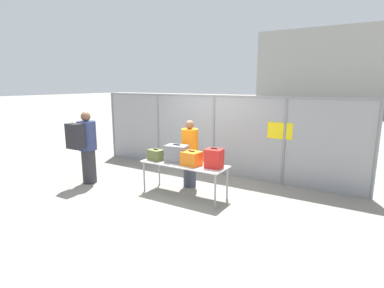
{
  "coord_description": "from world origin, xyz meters",
  "views": [
    {
      "loc": [
        3.69,
        -5.48,
        2.46
      ],
      "look_at": [
        0.07,
        0.48,
        1.05
      ],
      "focal_mm": 28.0,
      "sensor_mm": 36.0,
      "label": 1
    }
  ],
  "objects_px": {
    "suitcase_orange": "(192,158)",
    "traveler_hooded": "(85,145)",
    "utility_trailer": "(277,151)",
    "suitcase_red": "(214,158)",
    "suitcase_olive": "(156,155)",
    "suitcase_grey": "(177,154)",
    "inspection_table": "(184,166)",
    "security_worker_near": "(190,153)"
  },
  "relations": [
    {
      "from": "suitcase_grey",
      "to": "security_worker_near",
      "type": "relative_size",
      "value": 0.33
    },
    {
      "from": "suitcase_grey",
      "to": "suitcase_orange",
      "type": "relative_size",
      "value": 1.3
    },
    {
      "from": "suitcase_red",
      "to": "suitcase_orange",
      "type": "bearing_deg",
      "value": -171.11
    },
    {
      "from": "inspection_table",
      "to": "utility_trailer",
      "type": "bearing_deg",
      "value": 75.34
    },
    {
      "from": "suitcase_olive",
      "to": "security_worker_near",
      "type": "distance_m",
      "value": 0.84
    },
    {
      "from": "traveler_hooded",
      "to": "utility_trailer",
      "type": "height_order",
      "value": "traveler_hooded"
    },
    {
      "from": "inspection_table",
      "to": "utility_trailer",
      "type": "xyz_separation_m",
      "value": [
        0.99,
        3.8,
        -0.27
      ]
    },
    {
      "from": "suitcase_grey",
      "to": "suitcase_olive",
      "type": "bearing_deg",
      "value": -169.28
    },
    {
      "from": "inspection_table",
      "to": "security_worker_near",
      "type": "distance_m",
      "value": 0.63
    },
    {
      "from": "suitcase_grey",
      "to": "suitcase_orange",
      "type": "bearing_deg",
      "value": -6.51
    },
    {
      "from": "security_worker_near",
      "to": "utility_trailer",
      "type": "relative_size",
      "value": 0.39
    },
    {
      "from": "suitcase_olive",
      "to": "utility_trailer",
      "type": "xyz_separation_m",
      "value": [
        1.71,
        3.89,
        -0.45
      ]
    },
    {
      "from": "suitcase_olive",
      "to": "suitcase_orange",
      "type": "xyz_separation_m",
      "value": [
        0.93,
        0.05,
        0.03
      ]
    },
    {
      "from": "suitcase_olive",
      "to": "traveler_hooded",
      "type": "height_order",
      "value": "traveler_hooded"
    },
    {
      "from": "suitcase_grey",
      "to": "suitcase_red",
      "type": "xyz_separation_m",
      "value": [
        0.92,
        0.03,
        0.01
      ]
    },
    {
      "from": "utility_trailer",
      "to": "suitcase_red",
      "type": "bearing_deg",
      "value": -94.24
    },
    {
      "from": "inspection_table",
      "to": "suitcase_orange",
      "type": "height_order",
      "value": "suitcase_orange"
    },
    {
      "from": "suitcase_red",
      "to": "utility_trailer",
      "type": "xyz_separation_m",
      "value": [
        0.28,
        3.76,
        -0.52
      ]
    },
    {
      "from": "suitcase_grey",
      "to": "suitcase_red",
      "type": "distance_m",
      "value": 0.92
    },
    {
      "from": "suitcase_grey",
      "to": "suitcase_orange",
      "type": "height_order",
      "value": "suitcase_grey"
    },
    {
      "from": "suitcase_grey",
      "to": "traveler_hooded",
      "type": "height_order",
      "value": "traveler_hooded"
    },
    {
      "from": "security_worker_near",
      "to": "suitcase_red",
      "type": "bearing_deg",
      "value": 149.77
    },
    {
      "from": "suitcase_grey",
      "to": "traveler_hooded",
      "type": "xyz_separation_m",
      "value": [
        -2.31,
        -0.58,
        0.06
      ]
    },
    {
      "from": "suitcase_olive",
      "to": "suitcase_orange",
      "type": "distance_m",
      "value": 0.93
    },
    {
      "from": "suitcase_grey",
      "to": "suitcase_red",
      "type": "relative_size",
      "value": 1.25
    },
    {
      "from": "inspection_table",
      "to": "suitcase_olive",
      "type": "height_order",
      "value": "suitcase_olive"
    },
    {
      "from": "inspection_table",
      "to": "suitcase_orange",
      "type": "distance_m",
      "value": 0.3
    },
    {
      "from": "inspection_table",
      "to": "utility_trailer",
      "type": "height_order",
      "value": "inspection_table"
    },
    {
      "from": "suitcase_red",
      "to": "traveler_hooded",
      "type": "distance_m",
      "value": 3.29
    },
    {
      "from": "suitcase_orange",
      "to": "traveler_hooded",
      "type": "distance_m",
      "value": 2.78
    },
    {
      "from": "suitcase_grey",
      "to": "inspection_table",
      "type": "bearing_deg",
      "value": -2.02
    },
    {
      "from": "traveler_hooded",
      "to": "security_worker_near",
      "type": "bearing_deg",
      "value": 30.28
    },
    {
      "from": "suitcase_red",
      "to": "security_worker_near",
      "type": "xyz_separation_m",
      "value": [
        -0.93,
        0.53,
        -0.1
      ]
    },
    {
      "from": "traveler_hooded",
      "to": "suitcase_olive",
      "type": "bearing_deg",
      "value": 18.87
    },
    {
      "from": "suitcase_red",
      "to": "suitcase_olive",
      "type": "bearing_deg",
      "value": -174.89
    },
    {
      "from": "suitcase_orange",
      "to": "traveler_hooded",
      "type": "relative_size",
      "value": 0.23
    },
    {
      "from": "inspection_table",
      "to": "suitcase_olive",
      "type": "distance_m",
      "value": 0.75
    },
    {
      "from": "suitcase_orange",
      "to": "suitcase_red",
      "type": "height_order",
      "value": "suitcase_red"
    },
    {
      "from": "suitcase_grey",
      "to": "suitcase_red",
      "type": "bearing_deg",
      "value": 1.91
    },
    {
      "from": "security_worker_near",
      "to": "utility_trailer",
      "type": "xyz_separation_m",
      "value": [
        1.2,
        3.23,
        -0.42
      ]
    },
    {
      "from": "suitcase_orange",
      "to": "utility_trailer",
      "type": "height_order",
      "value": "suitcase_orange"
    },
    {
      "from": "security_worker_near",
      "to": "traveler_hooded",
      "type": "bearing_deg",
      "value": 26.2
    }
  ]
}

